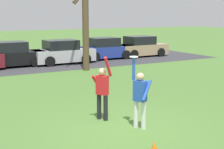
% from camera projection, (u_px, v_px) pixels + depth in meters
% --- Properties ---
extents(ground_plane, '(120.00, 120.00, 0.00)m').
position_uv_depth(ground_plane, '(122.00, 126.00, 9.93)').
color(ground_plane, '#4C7533').
extents(person_catcher, '(0.50, 0.59, 2.08)m').
position_uv_depth(person_catcher, '(140.00, 96.00, 9.63)').
color(person_catcher, silver).
rests_on(person_catcher, ground_plane).
extents(person_defender, '(0.59, 0.65, 2.04)m').
position_uv_depth(person_defender, '(102.00, 89.00, 10.42)').
color(person_defender, black).
rests_on(person_defender, ground_plane).
extents(frisbee_disc, '(0.24, 0.24, 0.02)m').
position_uv_depth(frisbee_disc, '(134.00, 57.00, 9.56)').
color(frisbee_disc, white).
rests_on(frisbee_disc, person_catcher).
extents(parked_car_black, '(4.12, 2.08, 1.59)m').
position_uv_depth(parked_car_black, '(11.00, 55.00, 21.09)').
color(parked_car_black, black).
rests_on(parked_car_black, ground_plane).
extents(parked_car_silver, '(4.12, 2.08, 1.59)m').
position_uv_depth(parked_car_silver, '(63.00, 53.00, 22.48)').
color(parked_car_silver, '#BCBCC1').
rests_on(parked_car_silver, ground_plane).
extents(parked_car_blue, '(4.12, 2.08, 1.59)m').
position_uv_depth(parked_car_blue, '(105.00, 49.00, 24.73)').
color(parked_car_blue, '#233893').
rests_on(parked_car_blue, ground_plane).
extents(parked_car_tan, '(4.12, 2.08, 1.59)m').
position_uv_depth(parked_car_tan, '(141.00, 47.00, 26.30)').
color(parked_car_tan, tan).
rests_on(parked_car_tan, ground_plane).
extents(parking_strip, '(25.85, 6.40, 0.01)m').
position_uv_depth(parking_strip, '(42.00, 64.00, 22.16)').
color(parking_strip, '#38383D').
rests_on(parking_strip, ground_plane).
extents(bare_tree_tall, '(2.08, 1.44, 5.58)m').
position_uv_depth(bare_tree_tall, '(85.00, 20.00, 19.42)').
color(bare_tree_tall, brown).
rests_on(bare_tree_tall, ground_plane).
extents(field_cone_orange, '(0.26, 0.26, 0.32)m').
position_uv_depth(field_cone_orange, '(154.00, 148.00, 7.93)').
color(field_cone_orange, orange).
rests_on(field_cone_orange, ground_plane).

